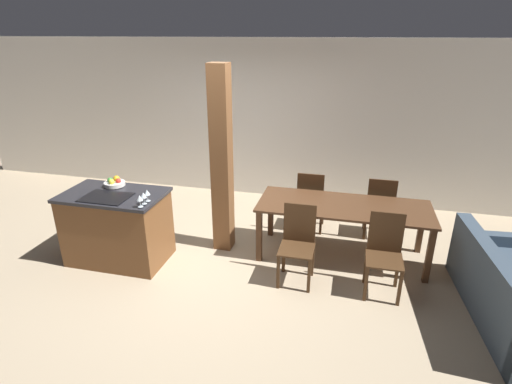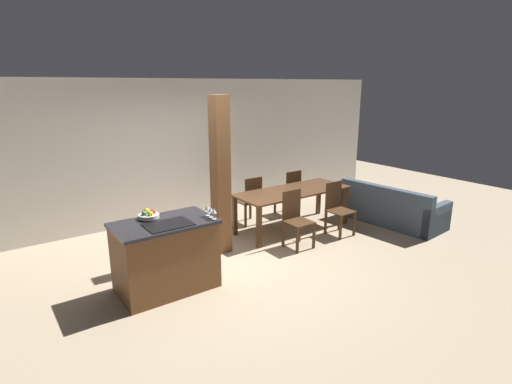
{
  "view_description": "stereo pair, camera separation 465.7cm",
  "coord_description": "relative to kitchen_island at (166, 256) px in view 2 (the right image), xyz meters",
  "views": [
    {
      "loc": [
        1.69,
        -4.22,
        2.78
      ],
      "look_at": [
        0.6,
        0.2,
        0.95
      ],
      "focal_mm": 28.0,
      "sensor_mm": 36.0,
      "label": 1
    },
    {
      "loc": [
        -2.94,
        -4.73,
        2.6
      ],
      "look_at": [
        0.6,
        0.2,
        0.95
      ],
      "focal_mm": 28.0,
      "sensor_mm": 36.0,
      "label": 2
    }
  ],
  "objects": [
    {
      "name": "ground_plane",
      "position": [
        1.12,
        0.21,
        -0.47
      ],
      "size": [
        16.0,
        16.0,
        0.0
      ],
      "primitive_type": "plane",
      "color": "tan"
    },
    {
      "name": "wall_back",
      "position": [
        1.12,
        2.68,
        0.88
      ],
      "size": [
        11.2,
        0.08,
        2.7
      ],
      "color": "silver",
      "rests_on": "ground_plane"
    },
    {
      "name": "kitchen_island",
      "position": [
        0.0,
        0.0,
        0.0
      ],
      "size": [
        1.26,
        0.76,
        0.94
      ],
      "color": "brown",
      "rests_on": "ground_plane"
    },
    {
      "name": "fruit_bowl",
      "position": [
        -0.11,
        0.22,
        0.51
      ],
      "size": [
        0.26,
        0.26,
        0.12
      ],
      "color": "silver",
      "rests_on": "kitchen_island"
    },
    {
      "name": "wine_glass_near",
      "position": [
        0.55,
        -0.31,
        0.58
      ],
      "size": [
        0.07,
        0.07,
        0.14
      ],
      "color": "silver",
      "rests_on": "kitchen_island"
    },
    {
      "name": "wine_glass_middle",
      "position": [
        0.55,
        -0.22,
        0.58
      ],
      "size": [
        0.07,
        0.07,
        0.14
      ],
      "color": "silver",
      "rests_on": "kitchen_island"
    },
    {
      "name": "wine_glass_far",
      "position": [
        0.55,
        -0.14,
        0.58
      ],
      "size": [
        0.07,
        0.07,
        0.14
      ],
      "color": "silver",
      "rests_on": "kitchen_island"
    },
    {
      "name": "dining_table",
      "position": [
        2.79,
        0.76,
        0.18
      ],
      "size": [
        2.17,
        0.86,
        0.74
      ],
      "color": "#51331E",
      "rests_on": "ground_plane"
    },
    {
      "name": "dining_chair_near_left",
      "position": [
        2.3,
        0.1,
        0.02
      ],
      "size": [
        0.4,
        0.4,
        0.93
      ],
      "color": "#472D19",
      "rests_on": "ground_plane"
    },
    {
      "name": "dining_chair_near_right",
      "position": [
        3.28,
        0.1,
        0.02
      ],
      "size": [
        0.4,
        0.4,
        0.93
      ],
      "color": "#472D19",
      "rests_on": "ground_plane"
    },
    {
      "name": "dining_chair_far_left",
      "position": [
        2.3,
        1.41,
        0.02
      ],
      "size": [
        0.4,
        0.4,
        0.93
      ],
      "rotation": [
        0.0,
        0.0,
        3.14
      ],
      "color": "#472D19",
      "rests_on": "ground_plane"
    },
    {
      "name": "dining_chair_far_right",
      "position": [
        3.28,
        1.41,
        0.02
      ],
      "size": [
        0.4,
        0.4,
        0.93
      ],
      "rotation": [
        0.0,
        0.0,
        3.14
      ],
      "color": "#472D19",
      "rests_on": "ground_plane"
    },
    {
      "name": "couch",
      "position": [
        4.56,
        -0.11,
        -0.2
      ],
      "size": [
        0.98,
        1.93,
        0.77
      ],
      "rotation": [
        0.0,
        0.0,
        1.66
      ],
      "color": "#3D4C5B",
      "rests_on": "ground_plane"
    },
    {
      "name": "timber_post",
      "position": [
        1.21,
        0.64,
        0.76
      ],
      "size": [
        0.24,
        0.24,
        2.45
      ],
      "color": "brown",
      "rests_on": "ground_plane"
    }
  ]
}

